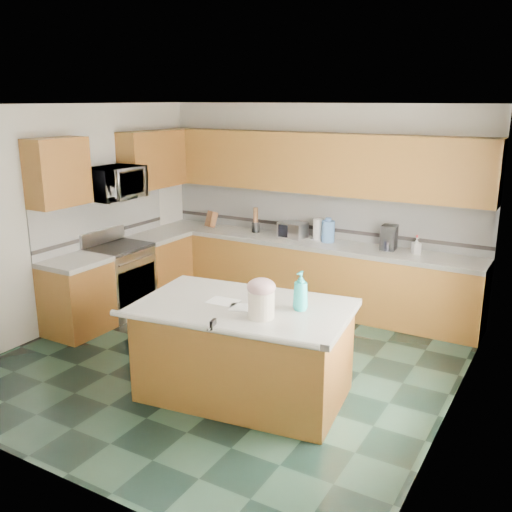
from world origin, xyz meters
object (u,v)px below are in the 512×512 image
Objects in this scene: island_base at (244,353)px; treat_jar at (261,304)px; soap_bottle_island at (301,291)px; toaster_oven at (293,230)px; coffee_maker at (389,237)px; island_top at (244,308)px; knife_block at (211,219)px.

island_base is 0.71m from treat_jar.
treat_jar is 0.67× the size of soap_bottle_island.
coffee_maker reaches higher than toaster_oven.
soap_bottle_island reaches higher than treat_jar.
island_base is at bearing -160.32° from soap_bottle_island.
treat_jar is 0.66× the size of toaster_oven.
treat_jar is (0.30, -0.20, 0.15)m from island_top.
coffee_maker is (0.25, 2.82, 0.04)m from treat_jar.
knife_block is (-2.13, 2.59, 0.15)m from island_top.
island_top is 0.57m from soap_bottle_island.
toaster_oven is 1.16× the size of coffee_maker.
island_top is 2.71m from toaster_oven.
coffee_maker is (1.33, 0.03, 0.05)m from toaster_oven.
soap_bottle_island is 1.55× the size of knife_block.
treat_jar is at bearing -41.49° from island_base.
island_top is 5.38× the size of toaster_oven.
island_base is 3.41m from knife_block.
treat_jar reaches higher than island_top.
treat_jar reaches higher than toaster_oven.
knife_block is at bearing 121.86° from island_top.
coffee_maker is at bearing 21.81° from knife_block.
island_top is 3.36m from knife_block.
soap_bottle_island is (0.21, 0.34, 0.06)m from treat_jar.
island_top is at bearing 165.05° from treat_jar.
island_top is 2.68m from coffee_maker.
treat_jar is 0.40m from soap_bottle_island.
knife_block is 1.34m from toaster_oven.
island_base is 2.77m from toaster_oven.
treat_jar is 0.77× the size of coffee_maker.
knife_block is (-2.13, 2.59, 0.61)m from island_base.
treat_jar is 3.70m from knife_block.
toaster_oven is (1.34, 0.00, -0.01)m from knife_block.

